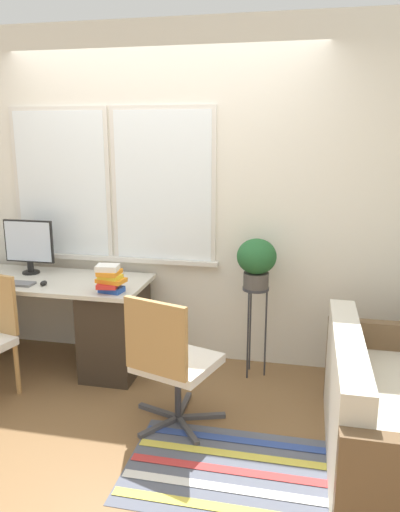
% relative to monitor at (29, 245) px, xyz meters
% --- Properties ---
extents(ground_plane, '(14.00, 14.00, 0.00)m').
position_rel_monitor_xyz_m(ground_plane, '(1.07, -0.47, -0.97)').
color(ground_plane, brown).
extents(wall_back_with_window, '(9.00, 0.12, 2.70)m').
position_rel_monitor_xyz_m(wall_back_with_window, '(1.05, 0.29, 0.38)').
color(wall_back_with_window, white).
rests_on(wall_back_with_window, ground_plane).
extents(desk, '(1.93, 0.68, 0.73)m').
position_rel_monitor_xyz_m(desk, '(0.05, -0.13, -0.58)').
color(desk, beige).
rests_on(desk, ground_plane).
extents(monitor, '(0.43, 0.14, 0.45)m').
position_rel_monitor_xyz_m(monitor, '(0.00, 0.00, 0.00)').
color(monitor, black).
rests_on(monitor, desk).
extents(keyboard, '(0.42, 0.11, 0.02)m').
position_rel_monitor_xyz_m(keyboard, '(-0.01, -0.31, -0.23)').
color(keyboard, slate).
rests_on(keyboard, desk).
extents(mouse, '(0.04, 0.07, 0.04)m').
position_rel_monitor_xyz_m(mouse, '(0.28, -0.29, -0.23)').
color(mouse, black).
rests_on(mouse, desk).
extents(book_stack, '(0.22, 0.18, 0.20)m').
position_rel_monitor_xyz_m(book_stack, '(0.84, -0.34, -0.14)').
color(book_stack, '#2851B2').
rests_on(book_stack, desk).
extents(office_chair_swivel, '(0.61, 0.63, 0.90)m').
position_rel_monitor_xyz_m(office_chair_swivel, '(1.42, -0.80, -0.51)').
color(office_chair_swivel, '#47474C').
rests_on(office_chair_swivel, ground_plane).
extents(couch_loveseat, '(0.78, 1.48, 0.76)m').
position_rel_monitor_xyz_m(couch_loveseat, '(2.75, -0.91, -0.70)').
color(couch_loveseat, silver).
rests_on(couch_loveseat, ground_plane).
extents(plant_stand, '(0.20, 0.20, 0.72)m').
position_rel_monitor_xyz_m(plant_stand, '(1.86, 0.03, -0.38)').
color(plant_stand, '#333338').
rests_on(plant_stand, ground_plane).
extents(potted_plant, '(0.30, 0.30, 0.38)m').
position_rel_monitor_xyz_m(potted_plant, '(1.86, 0.03, -0.04)').
color(potted_plant, '#514C47').
rests_on(potted_plant, plant_stand).
extents(floor_rug_striped, '(1.20, 0.81, 0.01)m').
position_rel_monitor_xyz_m(floor_rug_striped, '(1.87, -1.17, -0.97)').
color(floor_rug_striped, '#565B6B').
rests_on(floor_rug_striped, ground_plane).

